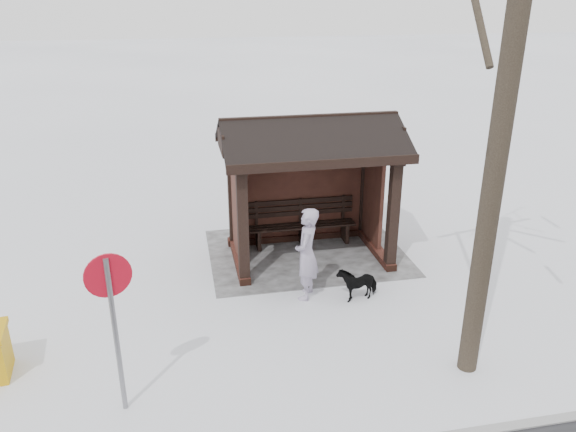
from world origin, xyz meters
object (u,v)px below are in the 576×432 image
object	(u,v)px
pedestrian	(307,254)
road_sign	(111,301)
dog	(357,282)
bus_shelter	(308,158)

from	to	relation	value
pedestrian	road_sign	xyz separation A→B (m)	(3.13, 2.45, 0.81)
dog	pedestrian	bearing A→B (deg)	-116.53
pedestrian	dog	xyz separation A→B (m)	(-0.92, 0.23, -0.57)
bus_shelter	pedestrian	xyz separation A→B (m)	(0.43, 1.79, -1.28)
bus_shelter	road_sign	world-z (taller)	bus_shelter
bus_shelter	pedestrian	world-z (taller)	bus_shelter
road_sign	pedestrian	bearing A→B (deg)	-157.80
bus_shelter	dog	xyz separation A→B (m)	(-0.49, 2.02, -1.85)
bus_shelter	pedestrian	distance (m)	2.24
bus_shelter	dog	distance (m)	2.78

